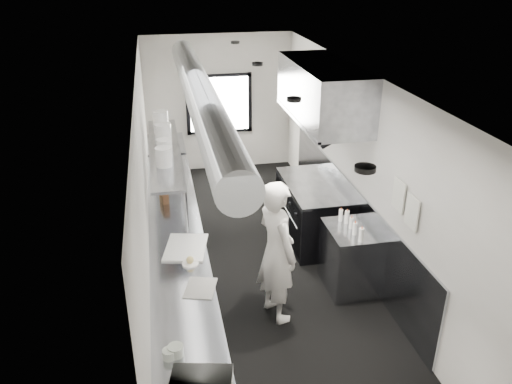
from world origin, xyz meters
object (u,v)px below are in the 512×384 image
deli_tub_b (169,354)px  squeeze_bottle_d (347,217)px  plate_stack_c (163,135)px  plate_stack_d (161,122)px  deli_tub_a (176,351)px  small_plate (190,264)px  line_cook (277,251)px  squeeze_bottle_b (355,229)px  exhaust_hood (323,92)px  plate_stack_a (164,157)px  bottle_station (350,258)px  knife_block (164,195)px  squeeze_bottle_a (361,235)px  far_work_table (167,165)px  cutting_board (186,247)px  squeeze_bottle_c (351,223)px  plate_stack_b (165,149)px  pass_shelf (165,152)px  range (312,211)px  prep_counter (179,268)px  squeeze_bottle_e (341,215)px

deli_tub_b → squeeze_bottle_d: squeeze_bottle_d is taller
plate_stack_c → plate_stack_d: bearing=91.9°
deli_tub_a → small_plate: 1.50m
line_cook → squeeze_bottle_b: size_ratio=10.83×
exhaust_hood → plate_stack_a: size_ratio=8.36×
bottle_station → knife_block: (-2.42, 1.32, 0.56)m
line_cook → squeeze_bottle_a: size_ratio=9.86×
far_work_table → small_plate: (0.12, -4.32, 0.46)m
plate_stack_d → squeeze_bottle_a: size_ratio=1.96×
deli_tub_b → plate_stack_d: 4.49m
deli_tub_a → deli_tub_b: deli_tub_a is taller
cutting_board → squeeze_bottle_c: size_ratio=4.01×
plate_stack_b → squeeze_bottle_b: plate_stack_b is taller
cutting_board → plate_stack_a: (-0.17, 1.10, 0.79)m
exhaust_hood → plate_stack_b: bearing=-179.1°
exhaust_hood → plate_stack_b: 2.40m
squeeze_bottle_b → pass_shelf: bearing=141.4°
line_cook → plate_stack_c: (-1.22, 2.26, 0.81)m
far_work_table → plate_stack_b: 2.83m
far_work_table → plate_stack_b: plate_stack_b is taller
pass_shelf → range: pass_shelf is taller
squeeze_bottle_c → knife_block: bearing=151.7°
bottle_station → deli_tub_a: 3.12m
deli_tub_a → deli_tub_b: bearing=-157.6°
pass_shelf → range: bearing=-7.7°
prep_counter → squeeze_bottle_c: 2.34m
cutting_board → squeeze_bottle_e: size_ratio=3.81×
line_cook → squeeze_bottle_a: bearing=-104.8°
line_cook → plate_stack_b: size_ratio=6.73×
exhaust_hood → squeeze_bottle_e: bearing=-91.6°
plate_stack_d → bottle_station: bearing=-46.4°
range → small_plate: range is taller
far_work_table → squeeze_bottle_b: bearing=-60.7°
squeeze_bottle_e → exhaust_hood: bearing=88.4°
range → plate_stack_a: 2.60m
plate_stack_a → squeeze_bottle_c: plate_stack_a is taller
deli_tub_a → deli_tub_b: 0.07m
far_work_table → line_cook: line_cook is taller
exhaust_hood → squeeze_bottle_d: 1.86m
plate_stack_a → plate_stack_d: plate_stack_d is taller
plate_stack_c → knife_block: bearing=-97.1°
exhaust_hood → squeeze_bottle_b: size_ratio=12.88×
range → deli_tub_b: size_ratio=12.94×
squeeze_bottle_e → deli_tub_a: bearing=-137.4°
bottle_station → small_plate: size_ratio=4.63×
plate_stack_b → squeeze_bottle_a: 2.96m
prep_counter → bottle_station: (2.30, -0.20, 0.00)m
plate_stack_d → squeeze_bottle_b: (2.33, -2.62, -0.77)m
pass_shelf → line_cook: 2.49m
bottle_station → deli_tub_b: size_ratio=7.28×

